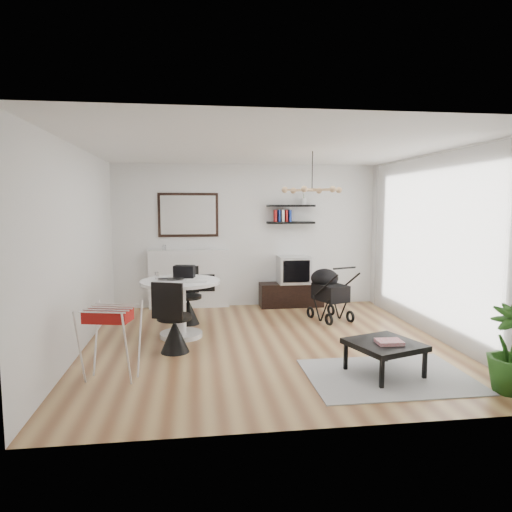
{
  "coord_description": "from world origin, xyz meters",
  "views": [
    {
      "loc": [
        -0.98,
        -6.16,
        1.93
      ],
      "look_at": [
        -0.1,
        0.4,
        1.19
      ],
      "focal_mm": 32.0,
      "sensor_mm": 36.0,
      "label": 1
    }
  ],
  "objects": [
    {
      "name": "floor",
      "position": [
        0.0,
        0.0,
        0.0
      ],
      "size": [
        5.0,
        5.0,
        0.0
      ],
      "primitive_type": "plane",
      "color": "brown",
      "rests_on": "ground"
    },
    {
      "name": "ceiling",
      "position": [
        0.0,
        0.0,
        2.7
      ],
      "size": [
        5.0,
        5.0,
        0.0
      ],
      "primitive_type": "plane",
      "color": "white",
      "rests_on": "wall_back"
    },
    {
      "name": "wall_back",
      "position": [
        0.0,
        2.5,
        1.35
      ],
      "size": [
        5.0,
        0.0,
        5.0
      ],
      "primitive_type": "plane",
      "rotation": [
        1.57,
        0.0,
        0.0
      ],
      "color": "white",
      "rests_on": "floor"
    },
    {
      "name": "wall_left",
      "position": [
        -2.5,
        0.0,
        1.35
      ],
      "size": [
        0.0,
        5.0,
        5.0
      ],
      "primitive_type": "plane",
      "rotation": [
        1.57,
        0.0,
        1.57
      ],
      "color": "white",
      "rests_on": "floor"
    },
    {
      "name": "wall_right",
      "position": [
        2.5,
        0.0,
        1.35
      ],
      "size": [
        0.0,
        5.0,
        5.0
      ],
      "primitive_type": "plane",
      "rotation": [
        1.57,
        0.0,
        -1.57
      ],
      "color": "white",
      "rests_on": "floor"
    },
    {
      "name": "sheer_curtain",
      "position": [
        2.4,
        0.2,
        1.35
      ],
      "size": [
        0.04,
        3.6,
        2.6
      ],
      "primitive_type": "cube",
      "color": "white",
      "rests_on": "wall_right"
    },
    {
      "name": "fireplace",
      "position": [
        -1.1,
        2.42,
        0.69
      ],
      "size": [
        1.5,
        0.17,
        2.16
      ],
      "color": "white",
      "rests_on": "floor"
    },
    {
      "name": "shelf_lower",
      "position": [
        0.83,
        2.37,
        1.6
      ],
      "size": [
        0.9,
        0.25,
        0.04
      ],
      "primitive_type": "cube",
      "color": "black",
      "rests_on": "wall_back"
    },
    {
      "name": "shelf_upper",
      "position": [
        0.83,
        2.37,
        1.92
      ],
      "size": [
        0.9,
        0.25,
        0.04
      ],
      "primitive_type": "cube",
      "color": "black",
      "rests_on": "wall_back"
    },
    {
      "name": "pendant_lamp",
      "position": [
        0.7,
        0.3,
        2.15
      ],
      "size": [
        0.9,
        0.9,
        0.1
      ],
      "primitive_type": null,
      "color": "tan",
      "rests_on": "ceiling"
    },
    {
      "name": "tv_console",
      "position": [
        0.83,
        2.28,
        0.23
      ],
      "size": [
        1.2,
        0.42,
        0.45
      ],
      "primitive_type": "cube",
      "color": "black",
      "rests_on": "floor"
    },
    {
      "name": "crt_tv",
      "position": [
        0.87,
        2.28,
        0.71
      ],
      "size": [
        0.59,
        0.52,
        0.52
      ],
      "color": "silver",
      "rests_on": "tv_console"
    },
    {
      "name": "dining_table",
      "position": [
        -1.2,
        0.48,
        0.56
      ],
      "size": [
        1.16,
        1.16,
        0.85
      ],
      "color": "white",
      "rests_on": "floor"
    },
    {
      "name": "laptop",
      "position": [
        -1.33,
        0.45,
        0.86
      ],
      "size": [
        0.38,
        0.25,
        0.03
      ],
      "primitive_type": "imported",
      "rotation": [
        0.0,
        0.0,
        0.05
      ],
      "color": "black",
      "rests_on": "dining_table"
    },
    {
      "name": "black_bag",
      "position": [
        -1.15,
        0.73,
        0.94
      ],
      "size": [
        0.34,
        0.24,
        0.18
      ],
      "primitive_type": "cube",
      "rotation": [
        0.0,
        0.0,
        -0.21
      ],
      "color": "black",
      "rests_on": "dining_table"
    },
    {
      "name": "newspaper",
      "position": [
        -0.97,
        0.37,
        0.85
      ],
      "size": [
        0.32,
        0.27,
        0.01
      ],
      "primitive_type": "cube",
      "rotation": [
        0.0,
        0.0,
        -0.08
      ],
      "color": "silver",
      "rests_on": "dining_table"
    },
    {
      "name": "drinking_glass",
      "position": [
        -1.55,
        0.66,
        0.89
      ],
      "size": [
        0.06,
        0.06,
        0.1
      ],
      "primitive_type": "cylinder",
      "color": "white",
      "rests_on": "dining_table"
    },
    {
      "name": "chair_far",
      "position": [
        -1.11,
        1.23,
        0.29
      ],
      "size": [
        0.44,
        0.46,
        0.93
      ],
      "rotation": [
        0.0,
        0.0,
        0.11
      ],
      "color": "black",
      "rests_on": "floor"
    },
    {
      "name": "chair_near",
      "position": [
        -1.27,
        -0.24,
        0.3
      ],
      "size": [
        0.51,
        0.52,
        0.97
      ],
      "rotation": [
        0.0,
        0.0,
        2.76
      ],
      "color": "black",
      "rests_on": "floor"
    },
    {
      "name": "drying_rack",
      "position": [
        -1.92,
        -1.1,
        0.44
      ],
      "size": [
        0.66,
        0.63,
        0.83
      ],
      "rotation": [
        0.0,
        0.0,
        -0.22
      ],
      "color": "white",
      "rests_on": "floor"
    },
    {
      "name": "stroller",
      "position": [
        1.25,
        1.22,
        0.41
      ],
      "size": [
        0.69,
        0.87,
        0.96
      ],
      "rotation": [
        0.0,
        0.0,
        0.32
      ],
      "color": "black",
      "rests_on": "floor"
    },
    {
      "name": "rug",
      "position": [
        1.16,
        -1.42,
        0.01
      ],
      "size": [
        1.82,
        1.32,
        0.01
      ],
      "primitive_type": "cube",
      "color": "#A5A5A5",
      "rests_on": "floor"
    },
    {
      "name": "coffee_table",
      "position": [
        1.14,
        -1.35,
        0.34
      ],
      "size": [
        0.91,
        0.91,
        0.37
      ],
      "rotation": [
        0.0,
        0.0,
        0.33
      ],
      "color": "black",
      "rests_on": "rug"
    },
    {
      "name": "magazines",
      "position": [
        1.17,
        -1.42,
        0.4
      ],
      "size": [
        0.29,
        0.23,
        0.04
      ],
      "primitive_type": "cube",
      "rotation": [
        0.0,
        0.0,
        -0.03
      ],
      "color": "#CB3243",
      "rests_on": "coffee_table"
    }
  ]
}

